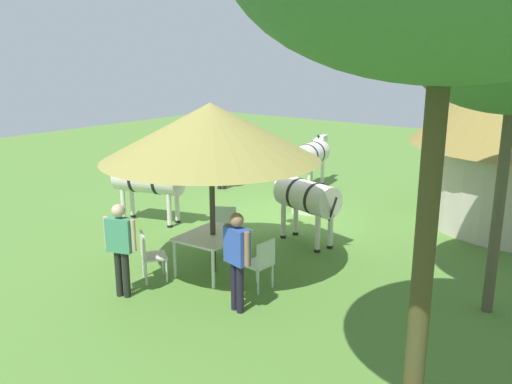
{
  "coord_description": "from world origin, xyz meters",
  "views": [
    {
      "loc": [
        10.15,
        7.33,
        3.97
      ],
      "look_at": [
        1.14,
        0.35,
        1.0
      ],
      "focal_mm": 37.69,
      "sensor_mm": 36.0,
      "label": 1
    }
  ],
  "objects_px": {
    "zebra_nearest_camera": "(151,179)",
    "zebra_by_umbrella": "(305,197)",
    "standing_watcher": "(221,156)",
    "patio_dining_table": "(213,238)",
    "patio_chair_east_end": "(149,253)",
    "guest_beside_umbrella": "(120,242)",
    "shade_umbrella": "(211,132)",
    "patio_chair_west_end": "(225,226)",
    "striped_lounge_chair": "(304,202)",
    "guest_behind_table": "(237,253)",
    "patio_chair_near_lawn": "(261,261)",
    "zebra_toward_hut": "(311,155)"
  },
  "relations": [
    {
      "from": "zebra_nearest_camera",
      "to": "zebra_by_umbrella",
      "type": "distance_m",
      "value": 3.8
    },
    {
      "from": "standing_watcher",
      "to": "patio_dining_table",
      "type": "bearing_deg",
      "value": 94.64
    },
    {
      "from": "patio_chair_east_end",
      "to": "zebra_by_umbrella",
      "type": "xyz_separation_m",
      "value": [
        -3.38,
        1.09,
        0.5
      ]
    },
    {
      "from": "standing_watcher",
      "to": "zebra_nearest_camera",
      "type": "height_order",
      "value": "standing_watcher"
    },
    {
      "from": "patio_chair_east_end",
      "to": "guest_beside_umbrella",
      "type": "height_order",
      "value": "guest_beside_umbrella"
    },
    {
      "from": "shade_umbrella",
      "to": "guest_beside_umbrella",
      "type": "relative_size",
      "value": 2.42
    },
    {
      "from": "patio_chair_east_end",
      "to": "standing_watcher",
      "type": "height_order",
      "value": "standing_watcher"
    },
    {
      "from": "patio_chair_west_end",
      "to": "guest_beside_umbrella",
      "type": "distance_m",
      "value": 2.74
    },
    {
      "from": "patio_chair_east_end",
      "to": "zebra_nearest_camera",
      "type": "height_order",
      "value": "zebra_nearest_camera"
    },
    {
      "from": "guest_beside_umbrella",
      "to": "striped_lounge_chair",
      "type": "height_order",
      "value": "guest_beside_umbrella"
    },
    {
      "from": "zebra_by_umbrella",
      "to": "shade_umbrella",
      "type": "bearing_deg",
      "value": -175.49
    },
    {
      "from": "patio_chair_east_end",
      "to": "striped_lounge_chair",
      "type": "xyz_separation_m",
      "value": [
        -5.3,
        -0.14,
        -0.27
      ]
    },
    {
      "from": "patio_dining_table",
      "to": "guest_behind_table",
      "type": "height_order",
      "value": "guest_behind_table"
    },
    {
      "from": "patio_dining_table",
      "to": "patio_chair_near_lawn",
      "type": "relative_size",
      "value": 1.5
    },
    {
      "from": "zebra_nearest_camera",
      "to": "shade_umbrella",
      "type": "bearing_deg",
      "value": 49.88
    },
    {
      "from": "guest_behind_table",
      "to": "zebra_by_umbrella",
      "type": "relative_size",
      "value": 0.78
    },
    {
      "from": "shade_umbrella",
      "to": "patio_chair_near_lawn",
      "type": "bearing_deg",
      "value": 86.46
    },
    {
      "from": "standing_watcher",
      "to": "zebra_nearest_camera",
      "type": "relative_size",
      "value": 0.74
    },
    {
      "from": "shade_umbrella",
      "to": "zebra_toward_hut",
      "type": "relative_size",
      "value": 1.85
    },
    {
      "from": "striped_lounge_chair",
      "to": "patio_chair_near_lawn",
      "type": "bearing_deg",
      "value": 9.2
    },
    {
      "from": "guest_beside_umbrella",
      "to": "standing_watcher",
      "type": "height_order",
      "value": "standing_watcher"
    },
    {
      "from": "patio_chair_near_lawn",
      "to": "zebra_toward_hut",
      "type": "distance_m",
      "value": 7.44
    },
    {
      "from": "patio_dining_table",
      "to": "patio_chair_west_end",
      "type": "distance_m",
      "value": 1.18
    },
    {
      "from": "patio_chair_west_end",
      "to": "patio_chair_east_end",
      "type": "bearing_deg",
      "value": 58.24
    },
    {
      "from": "shade_umbrella",
      "to": "zebra_by_umbrella",
      "type": "distance_m",
      "value": 2.93
    },
    {
      "from": "patio_dining_table",
      "to": "standing_watcher",
      "type": "xyz_separation_m",
      "value": [
        -4.83,
        -4.04,
        0.34
      ]
    },
    {
      "from": "patio_dining_table",
      "to": "zebra_nearest_camera",
      "type": "bearing_deg",
      "value": -112.86
    },
    {
      "from": "patio_dining_table",
      "to": "patio_chair_east_end",
      "type": "height_order",
      "value": "patio_chair_east_end"
    },
    {
      "from": "standing_watcher",
      "to": "striped_lounge_chair",
      "type": "distance_m",
      "value": 3.38
    },
    {
      "from": "guest_beside_umbrella",
      "to": "shade_umbrella",
      "type": "bearing_deg",
      "value": -126.96
    },
    {
      "from": "zebra_by_umbrella",
      "to": "zebra_toward_hut",
      "type": "height_order",
      "value": "zebra_by_umbrella"
    },
    {
      "from": "shade_umbrella",
      "to": "zebra_nearest_camera",
      "type": "xyz_separation_m",
      "value": [
        -1.35,
        -3.2,
        -1.57
      ]
    },
    {
      "from": "patio_dining_table",
      "to": "patio_chair_east_end",
      "type": "xyz_separation_m",
      "value": [
        0.98,
        -0.64,
        -0.14
      ]
    },
    {
      "from": "patio_chair_west_end",
      "to": "patio_chair_near_lawn",
      "type": "height_order",
      "value": "same"
    },
    {
      "from": "patio_chair_west_end",
      "to": "zebra_by_umbrella",
      "type": "height_order",
      "value": "zebra_by_umbrella"
    },
    {
      "from": "shade_umbrella",
      "to": "patio_dining_table",
      "type": "bearing_deg",
      "value": -90.0
    },
    {
      "from": "patio_dining_table",
      "to": "guest_behind_table",
      "type": "relative_size",
      "value": 0.84
    },
    {
      "from": "shade_umbrella",
      "to": "standing_watcher",
      "type": "relative_size",
      "value": 2.33
    },
    {
      "from": "patio_dining_table",
      "to": "standing_watcher",
      "type": "height_order",
      "value": "standing_watcher"
    },
    {
      "from": "shade_umbrella",
      "to": "guest_beside_umbrella",
      "type": "xyz_separation_m",
      "value": [
        1.69,
        -0.5,
        -1.66
      ]
    },
    {
      "from": "standing_watcher",
      "to": "zebra_toward_hut",
      "type": "height_order",
      "value": "standing_watcher"
    },
    {
      "from": "patio_dining_table",
      "to": "striped_lounge_chair",
      "type": "height_order",
      "value": "patio_dining_table"
    },
    {
      "from": "guest_beside_umbrella",
      "to": "zebra_nearest_camera",
      "type": "xyz_separation_m",
      "value": [
        -3.04,
        -2.7,
        0.09
      ]
    },
    {
      "from": "shade_umbrella",
      "to": "zebra_nearest_camera",
      "type": "distance_m",
      "value": 3.81
    },
    {
      "from": "patio_chair_near_lawn",
      "to": "zebra_by_umbrella",
      "type": "height_order",
      "value": "zebra_by_umbrella"
    },
    {
      "from": "patio_chair_near_lawn",
      "to": "standing_watcher",
      "type": "xyz_separation_m",
      "value": [
        -4.9,
        -5.21,
        0.48
      ]
    },
    {
      "from": "guest_beside_umbrella",
      "to": "patio_dining_table",
      "type": "bearing_deg",
      "value": -126.96
    },
    {
      "from": "striped_lounge_chair",
      "to": "zebra_nearest_camera",
      "type": "distance_m",
      "value": 3.91
    },
    {
      "from": "zebra_by_umbrella",
      "to": "patio_chair_west_end",
      "type": "bearing_deg",
      "value": 158.28
    },
    {
      "from": "patio_chair_west_end",
      "to": "zebra_nearest_camera",
      "type": "relative_size",
      "value": 0.4
    }
  ]
}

